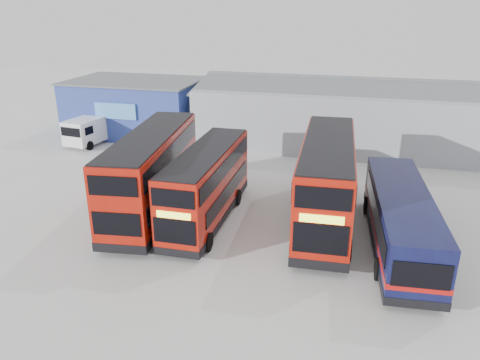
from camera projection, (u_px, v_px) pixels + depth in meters
The scene contains 8 objects.
ground_plane at pixel (222, 229), 26.54m from camera, with size 120.00×120.00×0.00m, color #AFAFA9.
office_block at pixel (137, 106), 45.18m from camera, with size 12.30×8.32×5.12m.
maintenance_shed at pixel (372, 115), 41.77m from camera, with size 30.50×12.00×5.89m.
double_decker_left at pixel (152, 174), 27.90m from camera, with size 4.23×11.89×4.93m.
double_decker_centre at pixel (207, 186), 26.94m from camera, with size 2.68×10.19×4.29m.
double_decker_right at pixel (326, 183), 26.41m from camera, with size 3.45×11.90×4.98m.
single_decker_blue at pixel (400, 221), 23.97m from camera, with size 3.57×11.72×3.13m.
panel_van at pixel (92, 128), 42.12m from camera, with size 2.98×5.82×2.44m.
Camera 1 is at (7.04, -22.73, 12.12)m, focal length 35.00 mm.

